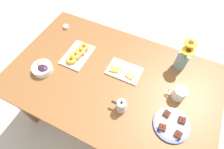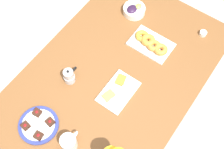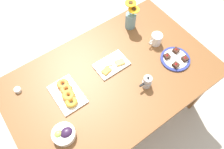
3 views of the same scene
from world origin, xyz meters
TOP-DOWN VIEW (x-y plane):
  - ground_plane at (0.00, 0.00)m, footprint 6.00×6.00m
  - dining_table at (0.00, 0.00)m, footprint 1.60×1.00m
  - coffee_mug at (-0.49, -0.06)m, footprint 0.13×0.09m
  - grape_bowl at (0.51, 0.18)m, footprint 0.15×0.15m
  - cheese_platter at (-0.06, -0.09)m, footprint 0.26×0.17m
  - croissant_platter at (0.35, -0.07)m, footprint 0.19×0.28m
  - jam_cup_honey at (0.63, -0.31)m, footprint 0.05×0.05m
  - dessert_plate at (-0.51, 0.16)m, footprint 0.24×0.24m
  - moka_pot at (-0.17, 0.21)m, footprint 0.11×0.07m

SIDE VIEW (x-z plane):
  - ground_plane at x=0.00m, z-range 0.00..0.00m
  - dining_table at x=0.00m, z-range 0.28..1.02m
  - cheese_platter at x=-0.06m, z-range 0.73..0.77m
  - dessert_plate at x=-0.51m, z-range 0.72..0.78m
  - jam_cup_honey at x=0.63m, z-range 0.74..0.77m
  - croissant_platter at x=0.35m, z-range 0.74..0.79m
  - grape_bowl at x=0.51m, z-range 0.74..0.80m
  - moka_pot at x=-0.17m, z-range 0.73..0.85m
  - coffee_mug at x=-0.49m, z-range 0.74..0.84m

